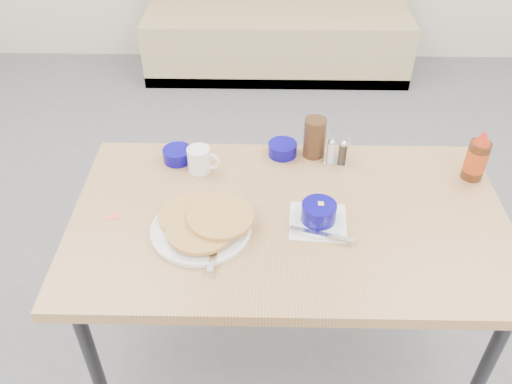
{
  "coord_description": "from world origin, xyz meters",
  "views": [
    {
      "loc": [
        -0.08,
        -1.04,
        1.93
      ],
      "look_at": [
        -0.11,
        0.3,
        0.82
      ],
      "focal_mm": 38.0,
      "sensor_mm": 36.0,
      "label": 1
    }
  ],
  "objects_px": {
    "dining_table": "(289,230)",
    "syrup_bottle": "(477,158)",
    "grits_setting": "(319,215)",
    "booth_bench": "(277,24)",
    "pancake_plate": "(203,225)",
    "amber_tumbler": "(314,137)",
    "coffee_mug": "(200,160)",
    "creamer_bowl": "(177,155)",
    "condiment_caddy": "(337,153)",
    "butter_bowl": "(283,149)"
  },
  "relations": [
    {
      "from": "creamer_bowl",
      "to": "syrup_bottle",
      "type": "relative_size",
      "value": 0.54
    },
    {
      "from": "dining_table",
      "to": "syrup_bottle",
      "type": "relative_size",
      "value": 7.28
    },
    {
      "from": "coffee_mug",
      "to": "grits_setting",
      "type": "xyz_separation_m",
      "value": [
        0.4,
        -0.26,
        -0.01
      ]
    },
    {
      "from": "booth_bench",
      "to": "condiment_caddy",
      "type": "height_order",
      "value": "booth_bench"
    },
    {
      "from": "booth_bench",
      "to": "pancake_plate",
      "type": "bearing_deg",
      "value": -95.94
    },
    {
      "from": "condiment_caddy",
      "to": "booth_bench",
      "type": "bearing_deg",
      "value": 104.71
    },
    {
      "from": "syrup_bottle",
      "to": "coffee_mug",
      "type": "bearing_deg",
      "value": 178.75
    },
    {
      "from": "dining_table",
      "to": "grits_setting",
      "type": "bearing_deg",
      "value": -18.02
    },
    {
      "from": "coffee_mug",
      "to": "pancake_plate",
      "type": "bearing_deg",
      "value": -83.22
    },
    {
      "from": "booth_bench",
      "to": "condiment_caddy",
      "type": "bearing_deg",
      "value": -85.49
    },
    {
      "from": "booth_bench",
      "to": "syrup_bottle",
      "type": "distance_m",
      "value": 2.46
    },
    {
      "from": "grits_setting",
      "to": "condiment_caddy",
      "type": "bearing_deg",
      "value": 75.03
    },
    {
      "from": "pancake_plate",
      "to": "dining_table",
      "type": "bearing_deg",
      "value": 14.61
    },
    {
      "from": "amber_tumbler",
      "to": "condiment_caddy",
      "type": "bearing_deg",
      "value": -28.1
    },
    {
      "from": "pancake_plate",
      "to": "syrup_bottle",
      "type": "relative_size",
      "value": 1.77
    },
    {
      "from": "pancake_plate",
      "to": "creamer_bowl",
      "type": "height_order",
      "value": "pancake_plate"
    },
    {
      "from": "booth_bench",
      "to": "butter_bowl",
      "type": "relative_size",
      "value": 18.01
    },
    {
      "from": "booth_bench",
      "to": "creamer_bowl",
      "type": "distance_m",
      "value": 2.32
    },
    {
      "from": "grits_setting",
      "to": "syrup_bottle",
      "type": "height_order",
      "value": "syrup_bottle"
    },
    {
      "from": "dining_table",
      "to": "butter_bowl",
      "type": "relative_size",
      "value": 13.27
    },
    {
      "from": "pancake_plate",
      "to": "creamer_bowl",
      "type": "relative_size",
      "value": 3.26
    },
    {
      "from": "grits_setting",
      "to": "condiment_caddy",
      "type": "height_order",
      "value": "condiment_caddy"
    },
    {
      "from": "grits_setting",
      "to": "amber_tumbler",
      "type": "relative_size",
      "value": 1.34
    },
    {
      "from": "pancake_plate",
      "to": "creamer_bowl",
      "type": "xyz_separation_m",
      "value": [
        -0.13,
        0.37,
        0.0
      ]
    },
    {
      "from": "pancake_plate",
      "to": "amber_tumbler",
      "type": "distance_m",
      "value": 0.55
    },
    {
      "from": "amber_tumbler",
      "to": "condiment_caddy",
      "type": "xyz_separation_m",
      "value": [
        0.08,
        -0.04,
        -0.04
      ]
    },
    {
      "from": "dining_table",
      "to": "pancake_plate",
      "type": "bearing_deg",
      "value": -165.39
    },
    {
      "from": "dining_table",
      "to": "syrup_bottle",
      "type": "distance_m",
      "value": 0.69
    },
    {
      "from": "butter_bowl",
      "to": "condiment_caddy",
      "type": "xyz_separation_m",
      "value": [
        0.19,
        -0.04,
        0.01
      ]
    },
    {
      "from": "amber_tumbler",
      "to": "syrup_bottle",
      "type": "height_order",
      "value": "syrup_bottle"
    },
    {
      "from": "creamer_bowl",
      "to": "condiment_caddy",
      "type": "relative_size",
      "value": 0.96
    },
    {
      "from": "pancake_plate",
      "to": "butter_bowl",
      "type": "distance_m",
      "value": 0.48
    },
    {
      "from": "dining_table",
      "to": "grits_setting",
      "type": "xyz_separation_m",
      "value": [
        0.09,
        -0.03,
        0.09
      ]
    },
    {
      "from": "pancake_plate",
      "to": "creamer_bowl",
      "type": "distance_m",
      "value": 0.39
    },
    {
      "from": "grits_setting",
      "to": "creamer_bowl",
      "type": "xyz_separation_m",
      "value": [
        -0.49,
        0.32,
        -0.01
      ]
    },
    {
      "from": "pancake_plate",
      "to": "butter_bowl",
      "type": "relative_size",
      "value": 3.23
    },
    {
      "from": "booth_bench",
      "to": "syrup_bottle",
      "type": "xyz_separation_m",
      "value": [
        0.64,
        -2.32,
        0.49
      ]
    },
    {
      "from": "booth_bench",
      "to": "condiment_caddy",
      "type": "distance_m",
      "value": 2.29
    },
    {
      "from": "butter_bowl",
      "to": "creamer_bowl",
      "type": "bearing_deg",
      "value": -173.53
    },
    {
      "from": "amber_tumbler",
      "to": "syrup_bottle",
      "type": "xyz_separation_m",
      "value": [
        0.54,
        -0.12,
        0.01
      ]
    },
    {
      "from": "dining_table",
      "to": "amber_tumbler",
      "type": "xyz_separation_m",
      "value": [
        0.1,
        0.34,
        0.14
      ]
    },
    {
      "from": "amber_tumbler",
      "to": "syrup_bottle",
      "type": "relative_size",
      "value": 0.77
    },
    {
      "from": "coffee_mug",
      "to": "butter_bowl",
      "type": "distance_m",
      "value": 0.31
    },
    {
      "from": "coffee_mug",
      "to": "syrup_bottle",
      "type": "bearing_deg",
      "value": -1.25
    },
    {
      "from": "creamer_bowl",
      "to": "amber_tumbler",
      "type": "distance_m",
      "value": 0.5
    },
    {
      "from": "pancake_plate",
      "to": "amber_tumbler",
      "type": "relative_size",
      "value": 2.29
    },
    {
      "from": "syrup_bottle",
      "to": "creamer_bowl",
      "type": "bearing_deg",
      "value": 175.61
    },
    {
      "from": "pancake_plate",
      "to": "coffee_mug",
      "type": "relative_size",
      "value": 2.89
    },
    {
      "from": "dining_table",
      "to": "syrup_bottle",
      "type": "height_order",
      "value": "syrup_bottle"
    },
    {
      "from": "coffee_mug",
      "to": "syrup_bottle",
      "type": "relative_size",
      "value": 0.61
    }
  ]
}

